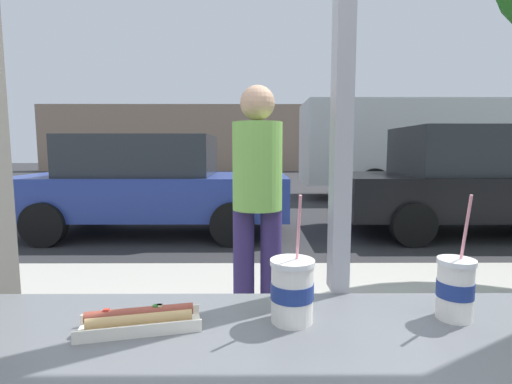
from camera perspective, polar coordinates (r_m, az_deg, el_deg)
The scene contains 11 objects.
ground_plane at distance 9.11m, azimuth 1.26°, elevation -2.34°, with size 60.00×60.00×0.00m, color #2D2D30.
sidewalk_strip at distance 2.92m, azimuth 4.87°, elevation -20.22°, with size 16.00×2.80×0.16m, color #B2ADA3.
window_wall at distance 1.17m, azimuth 13.16°, elevation 25.45°, with size 2.79×0.20×2.90m.
building_facade_far at distance 24.82m, azimuth 0.27°, elevation 8.10°, with size 28.00×1.20×4.22m, color gray.
soda_cup_left at distance 1.05m, azimuth 27.77°, elevation -12.62°, with size 0.09×0.09×0.31m.
soda_cup_right at distance 0.93m, azimuth 5.46°, elevation -14.41°, with size 0.11×0.11×0.31m.
hotdog_tray_far at distance 0.95m, azimuth -17.00°, elevation -17.83°, with size 0.28×0.15×0.05m.
parked_car_blue at distance 6.47m, azimuth -15.61°, elevation 1.20°, with size 4.35×1.94×1.61m.
parked_car_black at distance 7.23m, azimuth 30.14°, elevation 1.53°, with size 4.52×2.00×1.75m.
box_truck at distance 11.98m, azimuth 24.46°, elevation 6.47°, with size 7.32×2.44×2.71m.
pedestrian at distance 2.45m, azimuth 0.21°, elevation -0.46°, with size 0.32×0.32×1.63m.
Camera 1 is at (-0.25, -1.00, 1.39)m, focal length 26.59 mm.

